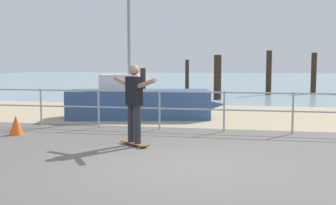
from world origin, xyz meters
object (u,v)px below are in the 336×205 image
Objects in this scene: skateboard at (134,143)px; traffic_cone at (16,125)px; sailboat at (144,102)px; skateboarder at (134,99)px.

traffic_cone reaches higher than skateboard.
skateboard is at bearing -12.49° from traffic_cone.
sailboat is 11.21× the size of traffic_cone.
sailboat is 7.50× the size of skateboard.
traffic_cone is at bearing 167.51° from skateboard.
traffic_cone is at bearing 167.51° from skateboarder.
sailboat is 4.23m from traffic_cone.
skateboard is 1.50× the size of traffic_cone.
traffic_cone is (-2.32, -3.52, -0.28)m from sailboat.
skateboard is at bearing -78.51° from sailboat.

